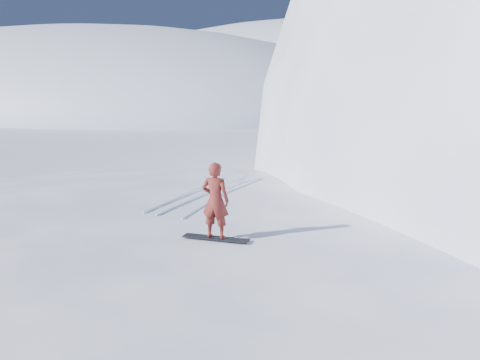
{
  "coord_description": "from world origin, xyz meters",
  "views": [
    {
      "loc": [
        7.56,
        -8.04,
        5.86
      ],
      "look_at": [
        1.5,
        2.01,
        3.5
      ],
      "focal_mm": 40.0,
      "sensor_mm": 36.0,
      "label": 1
    }
  ],
  "objects": [
    {
      "name": "vapor_plume",
      "position": [
        -46.43,
        46.51,
        0.0
      ],
      "size": [
        10.3,
        8.24,
        7.21
      ],
      "primitive_type": "ellipsoid",
      "color": "white",
      "rests_on": "ground"
    },
    {
      "name": "near_ridge",
      "position": [
        1.0,
        3.0,
        0.0
      ],
      "size": [
        36.0,
        28.0,
        4.8
      ],
      "primitive_type": "ellipsoid",
      "color": "white",
      "rests_on": "ground"
    },
    {
      "name": "far_ridge_c",
      "position": [
        -40.0,
        110.0,
        0.0
      ],
      "size": [
        140.0,
        90.0,
        36.0
      ],
      "primitive_type": "ellipsoid",
      "color": "white",
      "rests_on": "ground"
    },
    {
      "name": "ground",
      "position": [
        0.0,
        0.0,
        0.0
      ],
      "size": [
        400.0,
        400.0,
        0.0
      ],
      "primitive_type": "plane",
      "color": "white",
      "rests_on": "ground"
    },
    {
      "name": "board_tracks",
      "position": [
        -1.22,
        4.83,
        2.42
      ],
      "size": [
        2.11,
        5.96,
        0.04
      ],
      "color": "silver",
      "rests_on": "ground"
    },
    {
      "name": "snowboard",
      "position": [
        1.5,
        1.01,
        2.41
      ],
      "size": [
        1.47,
        0.58,
        0.02
      ],
      "primitive_type": "cube",
      "rotation": [
        0.0,
        0.0,
        0.22
      ],
      "color": "black",
      "rests_on": "near_ridge"
    },
    {
      "name": "far_ridge_a",
      "position": [
        -70.0,
        60.0,
        0.0
      ],
      "size": [
        120.0,
        70.0,
        28.0
      ],
      "primitive_type": "ellipsoid",
      "color": "white",
      "rests_on": "ground"
    },
    {
      "name": "wind_bumps",
      "position": [
        -0.56,
        2.12,
        0.0
      ],
      "size": [
        16.0,
        14.4,
        1.0
      ],
      "color": "white",
      "rests_on": "ground"
    },
    {
      "name": "snowboarder",
      "position": [
        1.5,
        1.01,
        3.24
      ],
      "size": [
        0.66,
        0.51,
        1.62
      ],
      "primitive_type": "imported",
      "rotation": [
        0.0,
        0.0,
        3.36
      ],
      "color": "maroon",
      "rests_on": "snowboard"
    }
  ]
}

